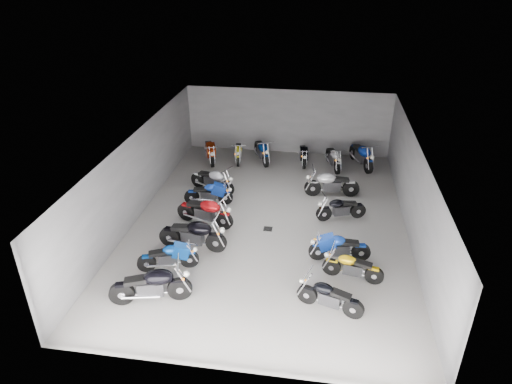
{
  "coord_description": "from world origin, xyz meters",
  "views": [
    {
      "loc": [
        1.7,
        -14.57,
        8.89
      ],
      "look_at": [
        -0.58,
        0.44,
        1.0
      ],
      "focal_mm": 32.0,
      "sensor_mm": 36.0,
      "label": 1
    }
  ],
  "objects_px": {
    "motorcycle_right_a": "(329,296)",
    "motorcycle_right_c": "(339,247)",
    "motorcycle_left_b": "(169,257)",
    "motorcycle_back_a": "(210,151)",
    "motorcycle_back_f": "(362,155)",
    "drain_grate": "(268,229)",
    "motorcycle_right_f": "(331,184)",
    "motorcycle_back_e": "(333,158)",
    "motorcycle_left_f": "(213,180)",
    "motorcycle_left_d": "(205,211)",
    "motorcycle_right_b": "(352,267)",
    "motorcycle_left_c": "(193,235)",
    "motorcycle_right_e": "(341,208)",
    "motorcycle_back_c": "(262,151)",
    "motorcycle_left_e": "(209,193)",
    "motorcycle_back_b": "(238,152)",
    "motorcycle_back_d": "(303,154)",
    "motorcycle_left_a": "(151,285)"
  },
  "relations": [
    {
      "from": "motorcycle_right_a",
      "to": "motorcycle_right_c",
      "type": "relative_size",
      "value": 0.94
    },
    {
      "from": "motorcycle_left_b",
      "to": "motorcycle_right_c",
      "type": "height_order",
      "value": "motorcycle_right_c"
    },
    {
      "from": "motorcycle_back_a",
      "to": "motorcycle_back_f",
      "type": "bearing_deg",
      "value": 162.79
    },
    {
      "from": "drain_grate",
      "to": "motorcycle_back_a",
      "type": "xyz_separation_m",
      "value": [
        -3.57,
        5.77,
        0.53
      ]
    },
    {
      "from": "motorcycle_right_c",
      "to": "motorcycle_right_f",
      "type": "height_order",
      "value": "motorcycle_right_f"
    },
    {
      "from": "motorcycle_back_e",
      "to": "motorcycle_left_f",
      "type": "bearing_deg",
      "value": 17.36
    },
    {
      "from": "motorcycle_left_d",
      "to": "motorcycle_back_a",
      "type": "bearing_deg",
      "value": -152.56
    },
    {
      "from": "motorcycle_right_b",
      "to": "motorcycle_right_f",
      "type": "distance_m",
      "value": 5.49
    },
    {
      "from": "motorcycle_back_a",
      "to": "motorcycle_back_e",
      "type": "height_order",
      "value": "motorcycle_back_a"
    },
    {
      "from": "motorcycle_left_c",
      "to": "motorcycle_right_e",
      "type": "height_order",
      "value": "motorcycle_left_c"
    },
    {
      "from": "motorcycle_right_e",
      "to": "motorcycle_right_f",
      "type": "relative_size",
      "value": 0.83
    },
    {
      "from": "motorcycle_left_f",
      "to": "motorcycle_back_e",
      "type": "xyz_separation_m",
      "value": [
        5.01,
        3.23,
        -0.01
      ]
    },
    {
      "from": "motorcycle_left_b",
      "to": "motorcycle_right_e",
      "type": "relative_size",
      "value": 1.0
    },
    {
      "from": "motorcycle_left_f",
      "to": "motorcycle_back_c",
      "type": "height_order",
      "value": "motorcycle_back_c"
    },
    {
      "from": "motorcycle_left_e",
      "to": "motorcycle_back_c",
      "type": "height_order",
      "value": "motorcycle_back_c"
    },
    {
      "from": "motorcycle_right_f",
      "to": "motorcycle_back_e",
      "type": "relative_size",
      "value": 1.1
    },
    {
      "from": "motorcycle_right_a",
      "to": "motorcycle_right_e",
      "type": "bearing_deg",
      "value": 13.55
    },
    {
      "from": "motorcycle_left_c",
      "to": "motorcycle_left_b",
      "type": "bearing_deg",
      "value": -17.59
    },
    {
      "from": "motorcycle_left_d",
      "to": "motorcycle_left_f",
      "type": "xyz_separation_m",
      "value": [
        -0.36,
        2.66,
        -0.03
      ]
    },
    {
      "from": "motorcycle_back_b",
      "to": "motorcycle_back_f",
      "type": "bearing_deg",
      "value": 173.43
    },
    {
      "from": "drain_grate",
      "to": "motorcycle_back_f",
      "type": "height_order",
      "value": "motorcycle_back_f"
    },
    {
      "from": "motorcycle_left_c",
      "to": "motorcycle_right_f",
      "type": "bearing_deg",
      "value": 138.91
    },
    {
      "from": "motorcycle_right_c",
      "to": "motorcycle_back_f",
      "type": "xyz_separation_m",
      "value": [
        1.11,
        7.75,
        0.09
      ]
    },
    {
      "from": "motorcycle_right_c",
      "to": "motorcycle_right_e",
      "type": "bearing_deg",
      "value": -8.76
    },
    {
      "from": "motorcycle_right_c",
      "to": "motorcycle_back_b",
      "type": "distance_m",
      "value": 8.88
    },
    {
      "from": "motorcycle_back_e",
      "to": "motorcycle_right_f",
      "type": "bearing_deg",
      "value": 72.87
    },
    {
      "from": "motorcycle_left_c",
      "to": "motorcycle_left_e",
      "type": "relative_size",
      "value": 1.22
    },
    {
      "from": "motorcycle_left_c",
      "to": "motorcycle_left_f",
      "type": "distance_m",
      "value": 4.28
    },
    {
      "from": "motorcycle_back_e",
      "to": "motorcycle_right_c",
      "type": "bearing_deg",
      "value": 76.03
    },
    {
      "from": "motorcycle_right_b",
      "to": "motorcycle_back_d",
      "type": "xyz_separation_m",
      "value": [
        -2.01,
        8.64,
        0.02
      ]
    },
    {
      "from": "motorcycle_right_b",
      "to": "motorcycle_back_c",
      "type": "xyz_separation_m",
      "value": [
        -4.01,
        8.61,
        0.08
      ]
    },
    {
      "from": "motorcycle_left_f",
      "to": "drain_grate",
      "type": "bearing_deg",
      "value": 68.27
    },
    {
      "from": "drain_grate",
      "to": "motorcycle_left_b",
      "type": "distance_m",
      "value": 4.0
    },
    {
      "from": "motorcycle_left_c",
      "to": "motorcycle_right_a",
      "type": "height_order",
      "value": "motorcycle_left_c"
    },
    {
      "from": "drain_grate",
      "to": "motorcycle_right_b",
      "type": "bearing_deg",
      "value": -40.32
    },
    {
      "from": "motorcycle_back_a",
      "to": "motorcycle_left_f",
      "type": "bearing_deg",
      "value": 85.04
    },
    {
      "from": "motorcycle_right_c",
      "to": "motorcycle_back_f",
      "type": "relative_size",
      "value": 0.88
    },
    {
      "from": "motorcycle_left_f",
      "to": "motorcycle_left_a",
      "type": "bearing_deg",
      "value": 22.07
    },
    {
      "from": "motorcycle_right_a",
      "to": "motorcycle_left_a",
      "type": "bearing_deg",
      "value": 112.35
    },
    {
      "from": "motorcycle_back_b",
      "to": "motorcycle_back_c",
      "type": "xyz_separation_m",
      "value": [
        1.11,
        0.16,
        0.07
      ]
    },
    {
      "from": "motorcycle_back_f",
      "to": "motorcycle_back_e",
      "type": "bearing_deg",
      "value": -6.06
    },
    {
      "from": "motorcycle_left_d",
      "to": "motorcycle_left_e",
      "type": "relative_size",
      "value": 1.15
    },
    {
      "from": "motorcycle_right_a",
      "to": "motorcycle_right_f",
      "type": "height_order",
      "value": "motorcycle_right_f"
    },
    {
      "from": "motorcycle_left_b",
      "to": "motorcycle_left_d",
      "type": "height_order",
      "value": "motorcycle_left_d"
    },
    {
      "from": "motorcycle_left_d",
      "to": "motorcycle_right_c",
      "type": "relative_size",
      "value": 1.12
    },
    {
      "from": "drain_grate",
      "to": "motorcycle_right_a",
      "type": "relative_size",
      "value": 0.17
    },
    {
      "from": "motorcycle_right_e",
      "to": "motorcycle_left_f",
      "type": "bearing_deg",
      "value": 55.51
    },
    {
      "from": "drain_grate",
      "to": "motorcycle_back_d",
      "type": "bearing_deg",
      "value": 81.71
    },
    {
      "from": "motorcycle_back_f",
      "to": "motorcycle_left_d",
      "type": "bearing_deg",
      "value": 25.47
    },
    {
      "from": "motorcycle_right_c",
      "to": "motorcycle_back_a",
      "type": "height_order",
      "value": "motorcycle_back_a"
    }
  ]
}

